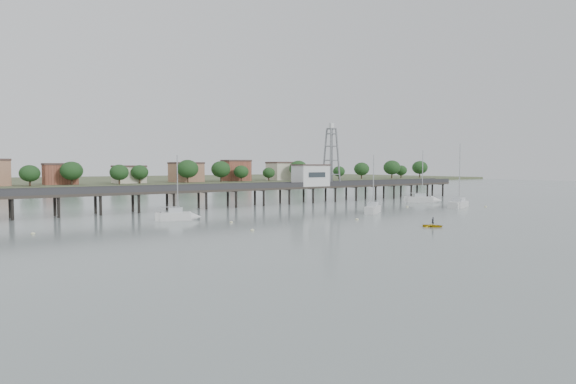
# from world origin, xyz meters

# --- Properties ---
(ground_plane) EXTENTS (500.00, 500.00, 0.00)m
(ground_plane) POSITION_xyz_m (0.00, 0.00, 0.00)
(ground_plane) COLOR slate
(ground_plane) RESTS_ON ground
(pier) EXTENTS (150.00, 5.00, 5.50)m
(pier) POSITION_xyz_m (0.00, 60.00, 3.79)
(pier) COLOR #2D2823
(pier) RESTS_ON ground
(pier_building) EXTENTS (8.40, 5.40, 5.30)m
(pier_building) POSITION_xyz_m (25.00, 60.00, 6.67)
(pier_building) COLOR silver
(pier_building) RESTS_ON ground
(lattice_tower) EXTENTS (3.20, 3.20, 15.50)m
(lattice_tower) POSITION_xyz_m (31.50, 60.00, 11.10)
(lattice_tower) COLOR slate
(lattice_tower) RESTS_ON ground
(sailboat_e) EXTENTS (7.09, 7.71, 13.44)m
(sailboat_e) POSITION_xyz_m (48.98, 44.78, 0.64)
(sailboat_e) COLOR silver
(sailboat_e) RESTS_ON ground
(sailboat_c) EXTENTS (6.94, 5.47, 11.61)m
(sailboat_c) POSITION_xyz_m (20.06, 33.62, 0.65)
(sailboat_c) COLOR silver
(sailboat_c) RESTS_ON ground
(sailboat_d) EXTENTS (9.17, 5.45, 14.52)m
(sailboat_d) POSITION_xyz_m (44.55, 31.84, 0.64)
(sailboat_d) COLOR silver
(sailboat_d) RESTS_ON ground
(sailboat_b) EXTENTS (6.94, 4.38, 11.23)m
(sailboat_b) POSITION_xyz_m (-15.29, 42.56, 0.65)
(sailboat_b) COLOR silver
(sailboat_b) RESTS_ON ground
(yellow_dinghy) EXTENTS (2.01, 1.73, 2.90)m
(yellow_dinghy) POSITION_xyz_m (11.48, 13.01, 0.00)
(yellow_dinghy) COLOR gold
(yellow_dinghy) RESTS_ON ground
(dinghy_occupant) EXTENTS (0.55, 1.23, 0.28)m
(dinghy_occupant) POSITION_xyz_m (11.48, 13.01, 0.00)
(dinghy_occupant) COLOR black
(dinghy_occupant) RESTS_ON ground
(mooring_buoys) EXTENTS (86.92, 14.17, 0.39)m
(mooring_buoys) POSITION_xyz_m (5.17, 31.53, 0.08)
(mooring_buoys) COLOR beige
(mooring_buoys) RESTS_ON ground
(far_shore) EXTENTS (500.00, 170.00, 10.40)m
(far_shore) POSITION_xyz_m (0.36, 239.58, 0.95)
(far_shore) COLOR #475133
(far_shore) RESTS_ON ground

